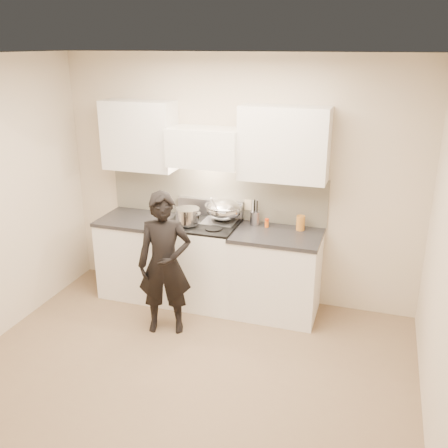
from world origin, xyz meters
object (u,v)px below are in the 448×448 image
object	(u,v)px
stove	(203,262)
wok	(224,210)
person	(165,264)
utensil_crock	(255,217)
counter_right	(276,273)

from	to	relation	value
stove	wok	xyz separation A→B (m)	(0.20, 0.14, 0.60)
stove	wok	distance (m)	0.64
stove	person	xyz separation A→B (m)	(-0.15, -0.68, 0.26)
utensil_crock	counter_right	bearing A→B (deg)	-32.88
counter_right	person	xyz separation A→B (m)	(-0.98, -0.68, 0.27)
person	utensil_crock	bearing A→B (deg)	34.69
wok	utensil_crock	world-z (taller)	wok
wok	utensil_crock	bearing A→B (deg)	7.33
stove	counter_right	world-z (taller)	stove
counter_right	person	size ratio (longest dim) A/B	0.63
stove	wok	world-z (taller)	wok
person	wok	bearing A→B (deg)	50.17
counter_right	utensil_crock	world-z (taller)	utensil_crock
stove	person	size ratio (longest dim) A/B	0.66
wok	utensil_crock	xyz separation A→B (m)	(0.34, 0.04, -0.07)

